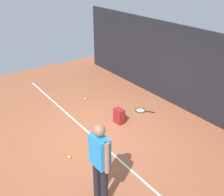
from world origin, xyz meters
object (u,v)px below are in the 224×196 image
object	(u,v)px
tennis_player	(100,159)
tennis_racket	(141,111)
backpack	(120,116)
tennis_ball_near_player	(69,157)
tennis_ball_by_fence	(85,99)

from	to	relation	value
tennis_player	tennis_racket	size ratio (longest dim) A/B	2.85
tennis_player	backpack	distance (m)	2.99
backpack	tennis_ball_near_player	xyz separation A→B (m)	(0.62, -1.93, -0.18)
backpack	tennis_ball_near_player	world-z (taller)	backpack
tennis_racket	tennis_ball_near_player	size ratio (longest dim) A/B	9.03
tennis_player	tennis_ball_by_fence	size ratio (longest dim) A/B	25.76
backpack	tennis_ball_by_fence	world-z (taller)	backpack
backpack	tennis_ball_by_fence	xyz separation A→B (m)	(-1.86, -0.05, -0.18)
tennis_racket	tennis_ball_near_player	bearing A→B (deg)	68.09
tennis_racket	tennis_ball_near_player	distance (m)	3.00
backpack	tennis_ball_by_fence	distance (m)	1.87
tennis_player	tennis_ball_by_fence	distance (m)	4.50
backpack	tennis_racket	bearing A→B (deg)	-84.07
tennis_racket	backpack	size ratio (longest dim) A/B	1.35
tennis_ball_near_player	tennis_ball_by_fence	distance (m)	3.11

